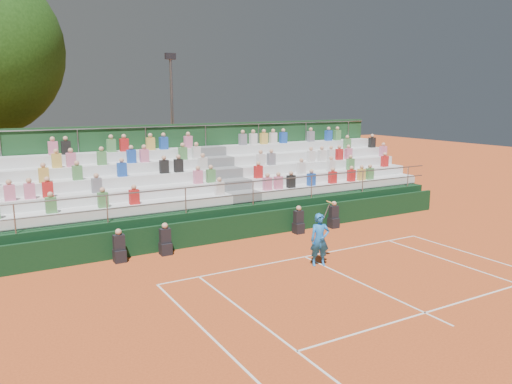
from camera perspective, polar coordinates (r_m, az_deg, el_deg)
ground at (r=18.11m, az=5.57°, el=-7.39°), size 90.00×90.00×0.00m
courtside_wall at (r=20.56m, az=0.42°, el=-3.70°), size 20.00×0.15×1.00m
line_officials at (r=19.59m, az=-2.08°, el=-4.49°), size 9.79×0.40×1.19m
grandstand at (r=23.21m, az=-3.62°, el=-0.60°), size 20.00×5.20×4.40m
tennis_player at (r=17.03m, az=7.30°, el=-5.42°), size 0.92×0.64×2.22m
floodlight_mast at (r=29.79m, az=-9.57°, el=8.87°), size 0.60×0.25×8.14m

